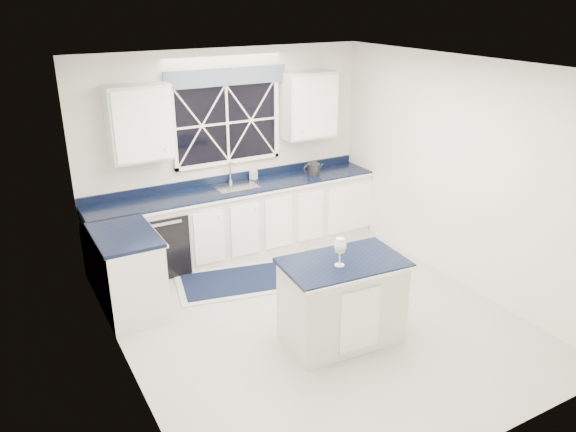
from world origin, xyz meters
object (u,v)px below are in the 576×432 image
island (342,301)px  soap_bottle (253,173)px  wine_glass (340,247)px  kettle (314,167)px  dishwasher (160,240)px  faucet (231,172)px

island → soap_bottle: bearing=87.4°
wine_glass → island: bearing=34.4°
kettle → wine_glass: 2.81m
island → kettle: kettle is taller
kettle → soap_bottle: (-0.85, 0.20, -0.00)m
dishwasher → kettle: (2.29, 0.01, 0.63)m
wine_glass → soap_bottle: size_ratio=1.53×
dishwasher → soap_bottle: size_ratio=4.44×
wine_glass → dishwasher: bearing=112.5°
dishwasher → kettle: bearing=0.4°
faucet → soap_bottle: bearing=2.7°
dishwasher → wine_glass: (1.04, -2.50, 0.68)m
dishwasher → kettle: kettle is taller
kettle → wine_glass: bearing=-106.6°
faucet → soap_bottle: (0.34, 0.02, -0.07)m
faucet → wine_glass: 2.70m
faucet → dishwasher: bearing=-170.0°
faucet → wine_glass: size_ratio=1.07×
island → wine_glass: wine_glass is taller
soap_bottle → wine_glass: bearing=-98.6°
faucet → soap_bottle: size_ratio=1.63×
dishwasher → island: (1.12, -2.44, 0.04)m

